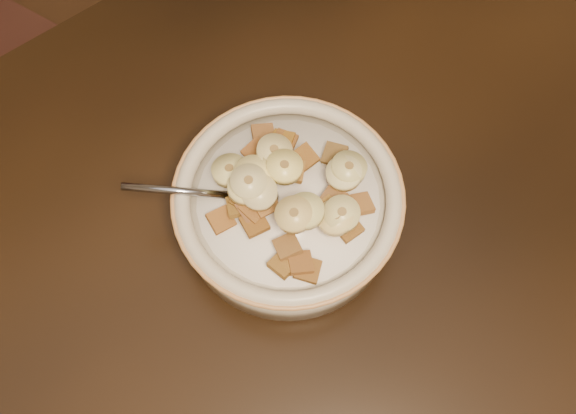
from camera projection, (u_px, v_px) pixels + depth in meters
cereal_bowl at (288, 210)px, 0.58m from camera, size 0.19×0.19×0.05m
milk at (288, 199)px, 0.56m from camera, size 0.16×0.16×0.00m
spoon at (252, 197)px, 0.56m from camera, size 0.06×0.06×0.01m
cereal_square_0 at (342, 176)px, 0.56m from camera, size 0.03×0.03×0.01m
cereal_square_1 at (304, 158)px, 0.56m from camera, size 0.02×0.02×0.01m
cereal_square_2 at (253, 170)px, 0.56m from camera, size 0.03×0.03×0.01m
cereal_square_3 at (239, 205)px, 0.55m from camera, size 0.03×0.03×0.01m
cereal_square_4 at (255, 223)px, 0.54m from camera, size 0.02×0.02×0.01m
cereal_square_5 at (263, 134)px, 0.58m from camera, size 0.03×0.03×0.01m
cereal_square_6 at (296, 216)px, 0.54m from camera, size 0.03×0.03×0.01m
cereal_square_7 at (335, 155)px, 0.57m from camera, size 0.03×0.03×0.01m
cereal_square_8 at (282, 141)px, 0.57m from camera, size 0.03×0.03×0.01m
cereal_square_9 at (250, 208)px, 0.54m from camera, size 0.02×0.02×0.01m
cereal_square_10 at (253, 209)px, 0.54m from camera, size 0.02×0.02×0.01m
cereal_square_11 at (292, 170)px, 0.55m from camera, size 0.03×0.03×0.01m
cereal_square_12 at (360, 204)px, 0.55m from camera, size 0.03×0.03×0.01m
cereal_square_13 at (221, 220)px, 0.55m from camera, size 0.02×0.02×0.01m
cereal_square_14 at (333, 200)px, 0.55m from camera, size 0.03×0.03×0.01m
cereal_square_15 at (284, 264)px, 0.53m from camera, size 0.02×0.02×0.01m
cereal_square_16 at (308, 270)px, 0.53m from camera, size 0.03×0.03×0.01m
cereal_square_17 at (284, 142)px, 0.57m from camera, size 0.03×0.03×0.01m
cereal_square_18 at (331, 218)px, 0.54m from camera, size 0.02×0.02×0.01m
cereal_square_19 at (348, 228)px, 0.54m from camera, size 0.02×0.02×0.01m
cereal_square_20 at (265, 203)px, 0.54m from camera, size 0.02×0.02×0.01m
cereal_square_21 at (287, 247)px, 0.53m from camera, size 0.02×0.03×0.01m
cereal_square_22 at (327, 210)px, 0.54m from camera, size 0.02×0.02×0.01m
cereal_square_23 at (256, 152)px, 0.57m from camera, size 0.02×0.02×0.01m
cereal_square_24 at (244, 201)px, 0.55m from camera, size 0.03×0.02×0.01m
cereal_square_25 at (285, 167)px, 0.55m from camera, size 0.02×0.02×0.01m
cereal_square_26 at (269, 159)px, 0.56m from camera, size 0.03×0.03×0.01m
cereal_square_27 at (300, 263)px, 0.53m from camera, size 0.03×0.03×0.01m
banana_slice_0 at (246, 188)px, 0.54m from camera, size 0.04×0.04×0.01m
banana_slice_1 at (253, 173)px, 0.54m from camera, size 0.04×0.04×0.01m
banana_slice_2 at (294, 215)px, 0.52m from camera, size 0.04×0.04×0.01m
banana_slice_3 at (230, 170)px, 0.55m from camera, size 0.04×0.04×0.02m
banana_slice_4 at (344, 173)px, 0.55m from camera, size 0.04×0.04×0.01m
banana_slice_5 at (305, 211)px, 0.52m from camera, size 0.04×0.04×0.01m
banana_slice_6 at (336, 218)px, 0.53m from camera, size 0.04×0.04×0.01m
banana_slice_7 at (274, 152)px, 0.55m from camera, size 0.04×0.04×0.01m
banana_slice_8 at (349, 168)px, 0.55m from camera, size 0.04×0.04×0.01m
banana_slice_9 at (259, 193)px, 0.53m from camera, size 0.04×0.04×0.01m
banana_slice_10 at (342, 214)px, 0.53m from camera, size 0.04×0.04×0.01m
banana_slice_11 at (249, 182)px, 0.53m from camera, size 0.04×0.04×0.01m
banana_slice_12 at (285, 167)px, 0.54m from camera, size 0.04×0.04×0.01m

